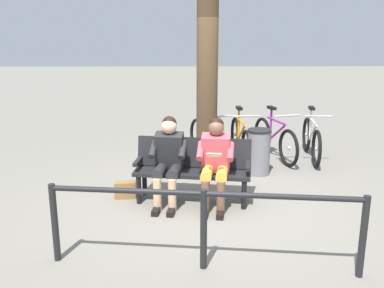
# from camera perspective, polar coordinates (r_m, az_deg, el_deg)

# --- Properties ---
(ground_plane) EXTENTS (40.00, 40.00, 0.00)m
(ground_plane) POSITION_cam_1_polar(r_m,az_deg,el_deg) (6.19, 2.28, -7.79)
(ground_plane) COLOR slate
(bench) EXTENTS (1.65, 0.70, 0.87)m
(bench) POSITION_cam_1_polar(r_m,az_deg,el_deg) (6.21, 0.13, -2.70)
(bench) COLOR black
(bench) RESTS_ON ground
(person_reading) EXTENTS (0.53, 0.80, 1.20)m
(person_reading) POSITION_cam_1_polar(r_m,az_deg,el_deg) (5.97, 3.00, -1.86)
(person_reading) COLOR #D84C59
(person_reading) RESTS_ON ground
(person_companion) EXTENTS (0.53, 0.80, 1.20)m
(person_companion) POSITION_cam_1_polar(r_m,az_deg,el_deg) (6.05, -3.05, -1.63)
(person_companion) COLOR #262628
(person_companion) RESTS_ON ground
(handbag) EXTENTS (0.31, 0.16, 0.24)m
(handbag) POSITION_cam_1_polar(r_m,az_deg,el_deg) (6.45, -8.54, -5.82)
(handbag) COLOR olive
(handbag) RESTS_ON ground
(tree_trunk) EXTENTS (0.34, 0.34, 4.02)m
(tree_trunk) POSITION_cam_1_polar(r_m,az_deg,el_deg) (7.04, 1.98, 11.93)
(tree_trunk) COLOR #4C3823
(tree_trunk) RESTS_ON ground
(litter_bin) EXTENTS (0.38, 0.38, 0.75)m
(litter_bin) POSITION_cam_1_polar(r_m,az_deg,el_deg) (7.37, 8.53, -1.00)
(litter_bin) COLOR slate
(litter_bin) RESTS_ON ground
(bicycle_black) EXTENTS (0.48, 1.68, 0.94)m
(bicycle_black) POSITION_cam_1_polar(r_m,az_deg,el_deg) (8.41, 15.01, 0.55)
(bicycle_black) COLOR black
(bicycle_black) RESTS_ON ground
(bicycle_green) EXTENTS (0.62, 1.63, 0.94)m
(bicycle_green) POSITION_cam_1_polar(r_m,az_deg,el_deg) (8.28, 10.55, 0.60)
(bicycle_green) COLOR black
(bicycle_green) RESTS_ON ground
(bicycle_red) EXTENTS (0.48, 1.68, 0.94)m
(bicycle_red) POSITION_cam_1_polar(r_m,az_deg,el_deg) (8.17, 6.19, 0.56)
(bicycle_red) COLOR black
(bicycle_red) RESTS_ON ground
(bicycle_orange) EXTENTS (0.70, 1.59, 0.94)m
(bicycle_orange) POSITION_cam_1_polar(r_m,az_deg,el_deg) (8.06, 2.05, 0.45)
(bicycle_orange) COLOR black
(bicycle_orange) RESTS_ON ground
(railing_fence) EXTENTS (3.13, 0.42, 0.85)m
(railing_fence) POSITION_cam_1_polar(r_m,az_deg,el_deg) (4.46, 1.51, -8.96)
(railing_fence) COLOR black
(railing_fence) RESTS_ON ground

